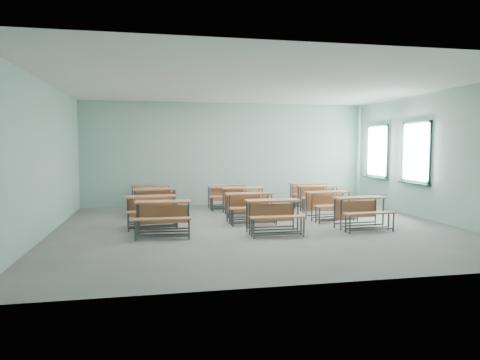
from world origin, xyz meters
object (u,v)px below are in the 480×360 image
object	(u,v)px
desk_unit_r0c1	(273,211)
desk_unit_r2c2	(318,194)
desk_unit_r3c0	(151,193)
desk_unit_r1c0	(152,206)
desk_unit_r3c1	(228,193)
desk_unit_r0c2	(361,208)
desk_unit_r3c2	(309,191)
desk_unit_r2c0	(155,198)
desk_unit_r0c0	(163,213)
desk_unit_r2c1	(244,196)
desk_unit_r1c1	(250,203)
desk_unit_r1c2	(330,201)

from	to	relation	value
desk_unit_r0c1	desk_unit_r2c2	xyz separation A→B (m)	(2.14, 2.87, 0.00)
desk_unit_r0c1	desk_unit_r3c0	size ratio (longest dim) A/B	0.94
desk_unit_r1c0	desk_unit_r3c1	bearing A→B (deg)	43.62
desk_unit_r1c0	desk_unit_r3c0	world-z (taller)	same
desk_unit_r0c2	desk_unit_r3c2	bearing A→B (deg)	85.04
desk_unit_r0c1	desk_unit_r2c0	bearing A→B (deg)	131.36
desk_unit_r0c0	desk_unit_r1c0	distance (m)	1.04
desk_unit_r0c2	desk_unit_r3c0	xyz separation A→B (m)	(-4.65, 3.87, 0.00)
desk_unit_r2c0	desk_unit_r2c1	bearing A→B (deg)	-5.77
desk_unit_r2c0	desk_unit_r2c1	distance (m)	2.39
desk_unit_r1c1	desk_unit_r0c2	bearing A→B (deg)	-30.83
desk_unit_r1c1	desk_unit_r3c1	world-z (taller)	same
desk_unit_r0c2	desk_unit_r1c2	bearing A→B (deg)	97.22
desk_unit_r3c1	desk_unit_r3c2	world-z (taller)	same
desk_unit_r1c1	desk_unit_r0c1	bearing A→B (deg)	-83.67
desk_unit_r0c1	desk_unit_r1c0	xyz separation A→B (m)	(-2.54, 1.24, 0.00)
desk_unit_r0c1	desk_unit_r0c0	bearing A→B (deg)	174.71
desk_unit_r3c0	desk_unit_r3c2	distance (m)	4.75
desk_unit_r2c0	desk_unit_r3c1	world-z (taller)	same
desk_unit_r0c2	desk_unit_r2c0	size ratio (longest dim) A/B	1.00
desk_unit_r0c1	desk_unit_r2c1	size ratio (longest dim) A/B	0.97
desk_unit_r2c0	desk_unit_r0c1	bearing A→B (deg)	-52.73
desk_unit_r1c1	desk_unit_r2c0	xyz separation A→B (m)	(-2.27, 1.48, 0.00)
desk_unit_r2c1	desk_unit_r3c2	size ratio (longest dim) A/B	0.95
desk_unit_r0c2	desk_unit_r3c0	world-z (taller)	same
desk_unit_r1c2	desk_unit_r2c2	xyz separation A→B (m)	(0.30, 1.53, 0.00)
desk_unit_r1c0	desk_unit_r2c1	size ratio (longest dim) A/B	1.02
desk_unit_r1c0	desk_unit_r3c1	world-z (taller)	same
desk_unit_r0c0	desk_unit_r3c1	bearing A→B (deg)	64.48
desk_unit_r0c2	desk_unit_r2c2	xyz separation A→B (m)	(0.07, 2.76, 0.00)
desk_unit_r2c0	desk_unit_r2c2	xyz separation A→B (m)	(4.60, 0.02, 0.00)
desk_unit_r1c0	desk_unit_r2c2	size ratio (longest dim) A/B	0.99
desk_unit_r0c0	desk_unit_r0c1	world-z (taller)	same
desk_unit_r0c1	desk_unit_r3c0	xyz separation A→B (m)	(-2.58, 3.98, 0.00)
desk_unit_r2c1	desk_unit_r0c1	bearing A→B (deg)	-91.29
desk_unit_r2c2	desk_unit_r3c0	world-z (taller)	same
desk_unit_r0c1	desk_unit_r2c2	size ratio (longest dim) A/B	0.95
desk_unit_r3c1	desk_unit_r1c0	bearing A→B (deg)	-133.89
desk_unit_r0c2	desk_unit_r2c2	size ratio (longest dim) A/B	0.98
desk_unit_r1c0	desk_unit_r2c0	distance (m)	1.61
desk_unit_r1c2	desk_unit_r0c0	bearing A→B (deg)	-171.79
desk_unit_r0c1	desk_unit_r3c0	world-z (taller)	same
desk_unit_r3c2	desk_unit_r1c1	bearing A→B (deg)	-127.70
desk_unit_r2c0	desk_unit_r1c0	bearing A→B (deg)	-96.50
desk_unit_r1c1	desk_unit_r3c1	size ratio (longest dim) A/B	1.00
desk_unit_r1c1	desk_unit_r3c0	size ratio (longest dim) A/B	0.95
desk_unit_r1c2	desk_unit_r2c0	bearing A→B (deg)	153.95
desk_unit_r1c0	desk_unit_r2c0	xyz separation A→B (m)	(0.08, 1.61, 0.00)
desk_unit_r2c0	desk_unit_r2c1	xyz separation A→B (m)	(2.39, -0.09, 0.00)
desk_unit_r1c1	desk_unit_r3c0	distance (m)	3.54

